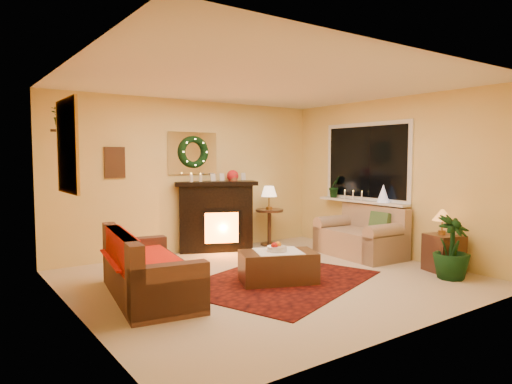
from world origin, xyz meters
TOP-DOWN VIEW (x-y plane):
  - floor at (0.00, 0.00)m, footprint 5.00×5.00m
  - ceiling at (0.00, 0.00)m, footprint 5.00×5.00m
  - wall_back at (0.00, 2.25)m, footprint 5.00×5.00m
  - wall_front at (0.00, -2.25)m, footprint 5.00×5.00m
  - wall_left at (-2.50, 0.00)m, footprint 4.50×4.50m
  - wall_right at (2.50, 0.00)m, footprint 4.50×4.50m
  - area_rug at (0.02, -0.17)m, footprint 2.92×2.55m
  - sofa at (-1.63, 0.19)m, footprint 1.08×1.93m
  - red_throw at (-1.68, 0.33)m, footprint 0.77×1.24m
  - fireplace at (0.33, 2.04)m, footprint 1.31×0.85m
  - poinsettia at (0.69, 2.05)m, footprint 0.21×0.21m
  - mantel_candle_a at (-0.13, 2.04)m, footprint 0.06×0.06m
  - mantel_candle_b at (0.05, 2.05)m, footprint 0.06×0.06m
  - mantel_mirror at (0.00, 2.23)m, footprint 0.92×0.02m
  - wreath at (0.00, 2.19)m, footprint 0.55×0.11m
  - wall_art at (-1.35, 2.23)m, footprint 0.32×0.03m
  - gold_mirror at (-2.48, 0.30)m, footprint 0.03×0.84m
  - hanging_plant at (-2.34, 1.05)m, footprint 0.33×0.28m
  - loveseat at (2.06, 0.30)m, footprint 0.92×1.48m
  - window_frame at (2.48, 0.55)m, footprint 0.03×1.86m
  - window_glass at (2.47, 0.55)m, footprint 0.02×1.70m
  - window_sill at (2.38, 0.55)m, footprint 0.22×1.86m
  - mini_tree at (2.36, 0.07)m, footprint 0.20×0.20m
  - sill_plant at (2.39, 1.21)m, footprint 0.29×0.23m
  - side_table_round at (1.40, 1.91)m, footprint 0.66×0.66m
  - lamp_cream at (1.39, 1.90)m, footprint 0.29×0.29m
  - end_table_square at (2.26, -1.10)m, footprint 0.53×0.53m
  - lamp_tiffany at (2.24, -1.08)m, footprint 0.28×0.28m
  - coffee_table at (-0.04, -0.20)m, footprint 1.10×0.87m
  - fruit_bowl at (-0.05, -0.19)m, footprint 0.26×0.26m
  - floor_palm at (1.98, -1.39)m, footprint 1.44×1.44m

SIDE VIEW (x-z plane):
  - floor at x=0.00m, z-range 0.00..0.00m
  - area_rug at x=0.02m, z-range 0.00..0.01m
  - coffee_table at x=-0.04m, z-range 0.01..0.41m
  - end_table_square at x=2.26m, z-range 0.00..0.54m
  - side_table_round at x=1.40m, z-range -0.01..0.66m
  - loveseat at x=2.06m, z-range 0.01..0.83m
  - sofa at x=-1.63m, z-range 0.04..0.82m
  - floor_palm at x=1.98m, z-range -0.83..1.73m
  - fruit_bowl at x=-0.05m, z-range 0.42..0.48m
  - red_throw at x=-1.68m, z-range 0.45..0.46m
  - fireplace at x=0.33m, z-range -0.02..1.12m
  - lamp_tiffany at x=2.24m, z-range 0.54..0.95m
  - window_sill at x=2.38m, z-range 0.85..0.89m
  - lamp_cream at x=1.39m, z-range 0.66..1.10m
  - mini_tree at x=2.36m, z-range 0.89..1.19m
  - sill_plant at x=2.39m, z-range 0.82..1.35m
  - mantel_candle_a at x=-0.13m, z-range 1.17..1.35m
  - mantel_candle_b at x=0.05m, z-range 1.18..1.34m
  - wall_back at x=0.00m, z-range 1.30..1.30m
  - wall_front at x=0.00m, z-range 1.30..1.30m
  - wall_left at x=-2.50m, z-range 1.30..1.30m
  - wall_right at x=2.50m, z-range 1.30..1.30m
  - poinsettia at x=0.69m, z-range 1.20..1.40m
  - wall_art at x=-1.35m, z-range 1.31..1.79m
  - window_frame at x=2.48m, z-range 0.87..2.23m
  - window_glass at x=2.47m, z-range 0.94..2.16m
  - mantel_mirror at x=0.00m, z-range 1.34..2.06m
  - wreath at x=0.00m, z-range 1.44..2.00m
  - gold_mirror at x=-2.48m, z-range 1.25..2.25m
  - hanging_plant at x=-2.34m, z-range 1.79..2.15m
  - ceiling at x=0.00m, z-range 2.60..2.60m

